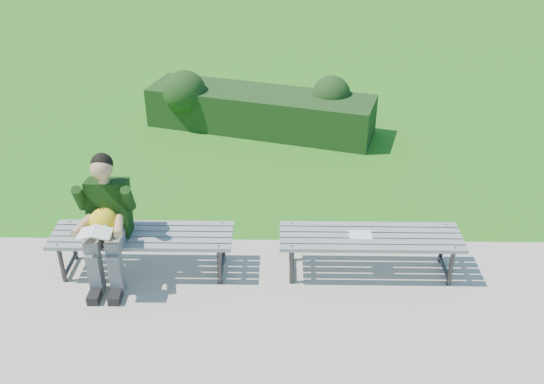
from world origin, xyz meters
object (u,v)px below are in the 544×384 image
seated_boy (106,218)px  bench_left (142,238)px  bench_right (370,240)px  paper_sheet (361,235)px  hedge (257,107)px

seated_boy → bench_left: bearing=18.2°
bench_left → bench_right: same height
bench_right → paper_sheet: bearing=180.0°
bench_left → bench_right: (2.27, 0.01, 0.00)m
seated_boy → paper_sheet: seated_boy is taller
bench_left → bench_right: bearing=0.3°
hedge → seated_boy: 4.00m
bench_left → seated_boy: size_ratio=1.37×
bench_left → seated_boy: 0.44m
bench_right → paper_sheet: size_ratio=8.13×
bench_left → seated_boy: (-0.30, -0.10, 0.30)m
hedge → bench_left: size_ratio=1.97×
bench_left → paper_sheet: bearing=0.3°
bench_left → paper_sheet: size_ratio=8.13×
bench_right → seated_boy: 2.59m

